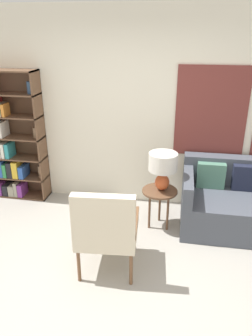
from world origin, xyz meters
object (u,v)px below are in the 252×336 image
side_table (160,195)px  table_lamp (163,166)px  armchair (106,227)px  couch (245,203)px  bookshelf (7,141)px

side_table → table_lamp: bearing=42.9°
armchair → couch: size_ratio=0.62×
armchair → table_lamp: size_ratio=2.04×
armchair → table_lamp: bearing=64.1°
armchair → table_lamp: table_lamp is taller
bookshelf → couch: bearing=-5.1°
bookshelf → side_table: bookshelf is taller
bookshelf → table_lamp: bookshelf is taller
couch → table_lamp: size_ratio=3.30×
side_table → table_lamp: 0.39m
couch → armchair: bearing=-142.7°
armchair → side_table: 1.09m
table_lamp → side_table: bearing=-137.1°
side_table → table_lamp: (0.02, 0.02, 0.39)m
bookshelf → couch: 3.43m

